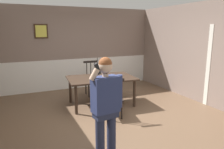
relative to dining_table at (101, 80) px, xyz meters
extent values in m
plane|color=brown|center=(-0.04, -0.84, -0.67)|extent=(6.19, 6.19, 0.00)
cube|color=gray|center=(-0.04, 1.97, 1.18)|extent=(5.27, 0.12, 1.69)
cube|color=white|center=(-0.04, 1.98, -0.16)|extent=(5.27, 0.14, 1.00)
cube|color=white|center=(-0.04, 1.95, 0.34)|extent=(5.27, 0.05, 0.06)
cube|color=#382314|center=(-1.22, 1.89, 1.25)|extent=(0.40, 0.03, 0.44)
cube|color=#E3D84F|center=(-1.22, 1.88, 1.25)|extent=(0.32, 0.01, 0.36)
cube|color=gray|center=(2.59, -0.84, 0.68)|extent=(0.12, 5.62, 2.69)
cube|color=silver|center=(2.55, -1.15, 0.38)|extent=(0.06, 0.12, 2.10)
cube|color=#38281E|center=(0.00, 0.00, 0.06)|extent=(1.79, 1.22, 0.04)
cylinder|color=#38281E|center=(-0.79, -0.38, -0.31)|extent=(0.07, 0.07, 0.70)
cylinder|color=#38281E|center=(0.72, -0.50, -0.31)|extent=(0.07, 0.07, 0.70)
cylinder|color=#38281E|center=(-0.72, 0.50, -0.31)|extent=(0.07, 0.07, 0.70)
cylinder|color=#38281E|center=(0.79, 0.38, -0.31)|extent=(0.07, 0.07, 0.70)
cube|color=black|center=(0.07, 0.89, -0.22)|extent=(0.46, 0.46, 0.03)
cube|color=black|center=(0.08, 1.09, 0.34)|extent=(0.44, 0.06, 0.06)
cylinder|color=black|center=(0.22, 1.08, 0.08)|extent=(0.02, 0.02, 0.58)
cylinder|color=black|center=(0.08, 1.09, 0.08)|extent=(0.02, 0.02, 0.58)
cylinder|color=black|center=(-0.05, 1.09, 0.08)|extent=(0.02, 0.02, 0.58)
cylinder|color=black|center=(0.24, 0.70, -0.45)|extent=(0.04, 0.04, 0.43)
cylinder|color=black|center=(-0.11, 0.72, -0.45)|extent=(0.04, 0.04, 0.43)
cylinder|color=black|center=(0.26, 1.05, -0.45)|extent=(0.04, 0.04, 0.43)
cylinder|color=black|center=(-0.09, 1.07, -0.45)|extent=(0.04, 0.04, 0.43)
cube|color=black|center=(-0.07, -0.89, -0.23)|extent=(0.48, 0.48, 0.03)
cube|color=black|center=(-0.11, -1.07, 0.25)|extent=(0.41, 0.12, 0.06)
cylinder|color=black|center=(-0.23, -1.04, 0.03)|extent=(0.02, 0.02, 0.50)
cylinder|color=black|center=(-0.11, -1.07, 0.03)|extent=(0.02, 0.02, 0.50)
cylinder|color=black|center=(0.01, -1.09, 0.03)|extent=(0.02, 0.02, 0.50)
cylinder|color=black|center=(-0.20, -0.69, -0.46)|extent=(0.04, 0.04, 0.42)
cylinder|color=black|center=(0.12, -0.76, -0.46)|extent=(0.04, 0.04, 0.42)
cylinder|color=black|center=(-0.27, -1.02, -0.46)|extent=(0.04, 0.04, 0.42)
cylinder|color=black|center=(0.05, -1.08, -0.46)|extent=(0.04, 0.04, 0.42)
cylinder|color=#282E49|center=(-0.73, -2.26, -0.29)|extent=(0.14, 0.14, 0.76)
cylinder|color=#282E49|center=(-0.93, -2.28, -0.29)|extent=(0.14, 0.14, 0.76)
cube|color=#282E49|center=(-0.83, -2.27, 0.06)|extent=(0.38, 0.24, 0.12)
cube|color=navy|center=(-0.83, -2.27, 0.36)|extent=(0.42, 0.26, 0.54)
cylinder|color=navy|center=(-0.59, -2.25, 0.38)|extent=(0.09, 0.09, 0.51)
cylinder|color=beige|center=(-1.01, -2.31, 0.69)|extent=(0.17, 0.12, 0.19)
cylinder|color=beige|center=(-0.83, -2.27, 0.66)|extent=(0.09, 0.09, 0.05)
sphere|color=beige|center=(-0.83, -2.27, 0.79)|extent=(0.21, 0.21, 0.21)
sphere|color=brown|center=(-0.83, -2.27, 0.82)|extent=(0.20, 0.20, 0.20)
cube|color=black|center=(-0.97, -2.32, 0.77)|extent=(0.10, 0.05, 0.17)
cylinder|color=black|center=(-0.97, -2.32, 0.89)|extent=(0.01, 0.01, 0.08)
camera|label=1|loc=(-1.99, -5.04, 1.30)|focal=34.08mm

